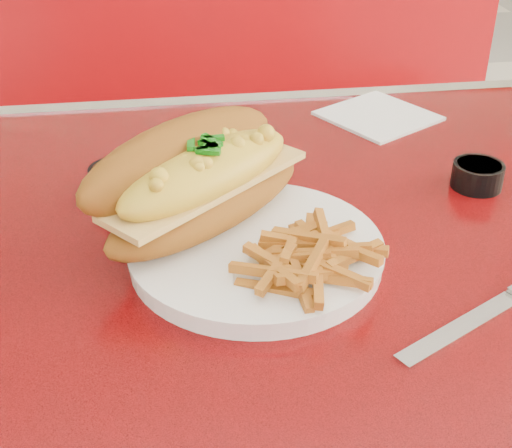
{
  "coord_description": "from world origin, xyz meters",
  "views": [
    {
      "loc": [
        -0.18,
        -0.59,
        1.16
      ],
      "look_at": [
        -0.1,
        -0.02,
        0.81
      ],
      "focal_mm": 50.0,
      "sensor_mm": 36.0,
      "label": 1
    }
  ],
  "objects": [
    {
      "name": "gravy_ramekin",
      "position": [
        -0.11,
        0.1,
        0.8
      ],
      "size": [
        0.12,
        0.12,
        0.05
      ],
      "rotation": [
        0.0,
        0.0,
        0.24
      ],
      "color": "white",
      "rests_on": "diner_table"
    },
    {
      "name": "mac_hoagie",
      "position": [
        -0.15,
        0.03,
        0.83
      ],
      "size": [
        0.27,
        0.26,
        0.11
      ],
      "rotation": [
        0.0,
        0.0,
        0.71
      ],
      "color": "#915417",
      "rests_on": "dinner_plate"
    },
    {
      "name": "fork",
      "position": [
        -0.07,
        -0.05,
        0.79
      ],
      "size": [
        0.08,
        0.13,
        0.0
      ],
      "rotation": [
        0.0,
        0.0,
        2.1
      ],
      "color": "silver",
      "rests_on": "dinner_plate"
    },
    {
      "name": "knife",
      "position": [
        0.11,
        -0.12,
        0.77
      ],
      "size": [
        0.21,
        0.12,
        0.01
      ],
      "rotation": [
        0.0,
        0.0,
        0.5
      ],
      "color": "silver",
      "rests_on": "diner_table"
    },
    {
      "name": "diner_table",
      "position": [
        0.0,
        0.0,
        0.61
      ],
      "size": [
        1.23,
        0.83,
        0.77
      ],
      "color": "red",
      "rests_on": "ground"
    },
    {
      "name": "booth_bench_far",
      "position": [
        0.0,
        0.81,
        0.29
      ],
      "size": [
        1.2,
        0.51,
        0.9
      ],
      "color": "#A30A0F",
      "rests_on": "ground"
    },
    {
      "name": "paper_napkin",
      "position": [
        0.12,
        0.3,
        0.77
      ],
      "size": [
        0.18,
        0.18,
        0.0
      ],
      "primitive_type": "cube",
      "rotation": [
        0.0,
        0.0,
        0.53
      ],
      "color": "white",
      "rests_on": "diner_table"
    },
    {
      "name": "sauce_cup_right",
      "position": [
        0.17,
        0.09,
        0.79
      ],
      "size": [
        0.07,
        0.07,
        0.03
      ],
      "rotation": [
        0.0,
        0.0,
        -0.28
      ],
      "color": "black",
      "rests_on": "diner_table"
    },
    {
      "name": "dinner_plate",
      "position": [
        -0.1,
        -0.02,
        0.78
      ],
      "size": [
        0.33,
        0.33,
        0.02
      ],
      "rotation": [
        0.0,
        0.0,
        -0.44
      ],
      "color": "white",
      "rests_on": "diner_table"
    },
    {
      "name": "sauce_cup_left",
      "position": [
        -0.23,
        0.13,
        0.79
      ],
      "size": [
        0.07,
        0.07,
        0.03
      ],
      "rotation": [
        0.0,
        0.0,
        -0.07
      ],
      "color": "black",
      "rests_on": "diner_table"
    },
    {
      "name": "fries_pile",
      "position": [
        -0.06,
        -0.06,
        0.8
      ],
      "size": [
        0.13,
        0.12,
        0.03
      ],
      "primitive_type": null,
      "rotation": [
        0.0,
        0.0,
        -0.18
      ],
      "color": "orange",
      "rests_on": "dinner_plate"
    }
  ]
}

